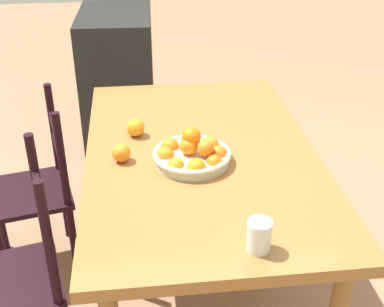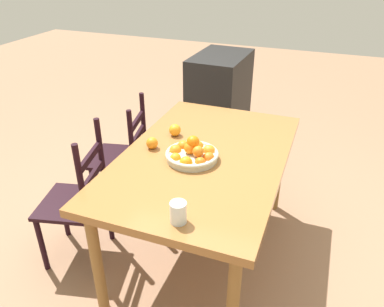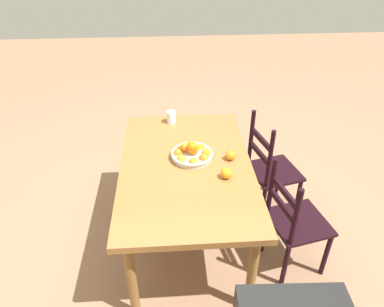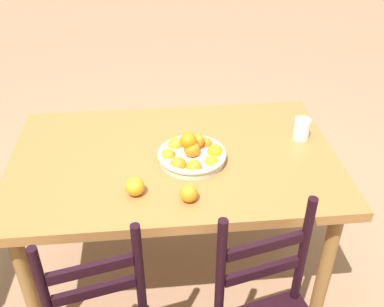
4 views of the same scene
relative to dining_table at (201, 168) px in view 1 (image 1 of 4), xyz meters
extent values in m
plane|color=#946D51|center=(0.00, 0.00, -0.69)|extent=(12.00, 12.00, 0.00)
cube|color=#986333|center=(0.00, 0.00, 0.06)|extent=(1.52, 0.96, 0.05)
cylinder|color=olive|center=(0.67, -0.38, -0.33)|extent=(0.06, 0.06, 0.72)
cylinder|color=olive|center=(0.67, 0.38, -0.33)|extent=(0.06, 0.06, 0.72)
cube|color=black|center=(0.30, 0.80, -0.26)|extent=(0.47, 0.47, 0.03)
cylinder|color=black|center=(0.42, 1.00, -0.48)|extent=(0.04, 0.04, 0.41)
cylinder|color=black|center=(0.10, 0.93, -0.48)|extent=(0.04, 0.04, 0.41)
cylinder|color=black|center=(0.50, 0.67, -0.48)|extent=(0.04, 0.04, 0.41)
cylinder|color=black|center=(0.17, 0.60, -0.48)|extent=(0.04, 0.04, 0.41)
cylinder|color=black|center=(0.50, 0.67, -0.02)|extent=(0.04, 0.04, 0.47)
cylinder|color=black|center=(0.17, 0.60, -0.02)|extent=(0.04, 0.04, 0.47)
cube|color=black|center=(0.33, 0.64, -0.06)|extent=(0.30, 0.09, 0.04)
cube|color=black|center=(0.33, 0.64, 0.06)|extent=(0.30, 0.09, 0.04)
cube|color=black|center=(-0.33, 0.78, -0.27)|extent=(0.47, 0.47, 0.03)
cylinder|color=black|center=(-0.12, 0.66, -0.49)|extent=(0.04, 0.04, 0.41)
cylinder|color=black|center=(-0.12, 0.66, 0.01)|extent=(0.04, 0.04, 0.52)
cylinder|color=black|center=(-0.45, 0.58, 0.01)|extent=(0.04, 0.04, 0.52)
cube|color=black|center=(-0.29, 0.62, -0.04)|extent=(0.30, 0.09, 0.04)
cube|color=black|center=(-0.29, 0.62, 0.09)|extent=(0.30, 0.09, 0.04)
cube|color=black|center=(1.54, 0.37, -0.21)|extent=(0.74, 0.50, 0.97)
cylinder|color=beige|center=(-0.08, 0.05, 0.10)|extent=(0.30, 0.30, 0.04)
torus|color=beige|center=(-0.08, 0.05, 0.12)|extent=(0.32, 0.32, 0.02)
sphere|color=orange|center=(0.03, 0.05, 0.11)|extent=(0.07, 0.07, 0.07)
sphere|color=orange|center=(-0.01, 0.13, 0.12)|extent=(0.08, 0.08, 0.08)
sphere|color=orange|center=(-0.08, 0.16, 0.12)|extent=(0.07, 0.07, 0.07)
sphere|color=orange|center=(-0.16, 0.12, 0.11)|extent=(0.07, 0.07, 0.07)
sphere|color=orange|center=(-0.19, 0.04, 0.12)|extent=(0.08, 0.08, 0.08)
sphere|color=orange|center=(-0.15, -0.03, 0.11)|extent=(0.07, 0.07, 0.07)
sphere|color=orange|center=(-0.09, -0.06, 0.12)|extent=(0.07, 0.07, 0.07)
sphere|color=orange|center=(-0.01, -0.03, 0.12)|extent=(0.08, 0.08, 0.08)
sphere|color=orange|center=(-0.06, 0.05, 0.19)|extent=(0.08, 0.08, 0.08)
sphere|color=orange|center=(-0.11, 0.00, 0.16)|extent=(0.07, 0.07, 0.07)
sphere|color=orange|center=(-0.08, 0.06, 0.15)|extent=(0.07, 0.07, 0.07)
sphere|color=orange|center=(-0.04, 0.33, 0.12)|extent=(0.07, 0.07, 0.07)
sphere|color=orange|center=(0.18, 0.27, 0.12)|extent=(0.08, 0.08, 0.08)
cylinder|color=silver|center=(-0.64, -0.09, 0.13)|extent=(0.08, 0.08, 0.11)
camera|label=1|loc=(-1.86, 0.26, 1.14)|focal=48.41mm
camera|label=2|loc=(-1.89, -0.64, 1.21)|focal=35.26mm
camera|label=3|loc=(2.12, -0.10, 1.60)|focal=33.51mm
camera|label=4|loc=(0.08, 1.72, 1.26)|focal=41.63mm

